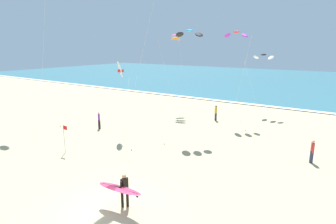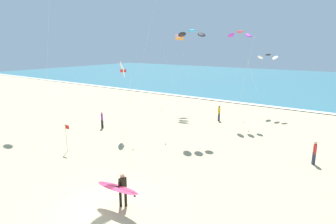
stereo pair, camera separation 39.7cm
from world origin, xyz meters
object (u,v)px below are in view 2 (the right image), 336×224
kite_arc_cobalt_near (192,33)px  kite_arc_charcoal_mid (268,57)px  kite_arc_scarlet_high (240,34)px  bystander_yellow_top (219,113)px  surfer_lead (120,188)px  kite_arc_rose_close (180,37)px  kite_delta_ivory_far (123,69)px  bystander_red_top (315,152)px  bystander_purple_top (102,120)px  lifeguard_flag (67,135)px

kite_arc_cobalt_near → kite_arc_charcoal_mid: kite_arc_cobalt_near is taller
kite_arc_scarlet_high → bystander_yellow_top: size_ratio=5.62×
surfer_lead → kite_arc_cobalt_near: (-3.30, 11.88, 7.45)m
surfer_lead → kite_arc_rose_close: 22.13m
bystander_yellow_top → kite_delta_ivory_far: bearing=-117.7°
kite_delta_ivory_far → kite_arc_scarlet_high: kite_arc_scarlet_high is taller
kite_delta_ivory_far → kite_arc_rose_close: size_ratio=0.72×
kite_arc_rose_close → bystander_red_top: kite_arc_rose_close is taller
surfer_lead → kite_arc_cobalt_near: kite_arc_cobalt_near is taller
bystander_yellow_top → bystander_purple_top: (-7.74, -8.78, 0.00)m
kite_arc_charcoal_mid → kite_arc_scarlet_high: bearing=-106.4°
bystander_purple_top → kite_arc_rose_close: bearing=79.5°
bystander_yellow_top → kite_arc_charcoal_mid: bearing=62.5°
kite_arc_charcoal_mid → bystander_purple_top: bearing=-126.6°
kite_delta_ivory_far → kite_arc_rose_close: 10.81m
kite_arc_rose_close → bystander_purple_top: 12.93m
bystander_red_top → bystander_yellow_top: same height
bystander_red_top → bystander_yellow_top: size_ratio=1.00×
kite_arc_scarlet_high → bystander_purple_top: (-9.21, -9.51, -7.78)m
surfer_lead → lifeguard_flag: size_ratio=1.17×
kite_arc_charcoal_mid → kite_arc_scarlet_high: (-1.41, -4.78, 2.21)m
surfer_lead → kite_arc_cobalt_near: size_ratio=0.28×
kite_arc_scarlet_high → kite_arc_rose_close: (-7.31, 0.75, -0.15)m
surfer_lead → bystander_yellow_top: 17.63m
surfer_lead → lifeguard_flag: bearing=160.1°
bystander_red_top → lifeguard_flag: (-14.96, -7.90, 0.45)m
surfer_lead → bystander_red_top: surfer_lead is taller
kite_arc_cobalt_near → bystander_red_top: (9.93, -0.97, -7.69)m
kite_arc_cobalt_near → bystander_yellow_top: size_ratio=5.55×
kite_delta_ivory_far → kite_arc_rose_close: (-1.18, 10.38, 2.81)m
kite_arc_charcoal_mid → bystander_purple_top: 18.65m
kite_arc_cobalt_near → bystander_purple_top: bearing=-156.4°
kite_arc_cobalt_near → kite_arc_charcoal_mid: size_ratio=1.32×
surfer_lead → bystander_purple_top: (-10.87, 8.57, -0.24)m
kite_delta_ivory_far → kite_arc_scarlet_high: 11.79m
kite_arc_charcoal_mid → kite_arc_rose_close: 9.82m
kite_arc_charcoal_mid → kite_delta_ivory_far: 16.27m
lifeguard_flag → bystander_purple_top: bearing=114.6°
kite_arc_rose_close → kite_arc_cobalt_near: bearing=-50.8°
bystander_purple_top → lifeguard_flag: size_ratio=0.76×
surfer_lead → kite_arc_cobalt_near: 14.40m
kite_arc_scarlet_high → bystander_yellow_top: (-1.46, -0.73, -7.78)m
bystander_purple_top → kite_delta_ivory_far: bearing=-2.2°
surfer_lead → kite_delta_ivory_far: 12.38m
kite_arc_scarlet_high → lifeguard_flag: 18.04m
kite_arc_rose_close → bystander_purple_top: kite_arc_rose_close is taller
kite_arc_charcoal_mid → lifeguard_flag: size_ratio=3.19×
kite_arc_cobalt_near → surfer_lead: bearing=-74.5°
kite_arc_cobalt_near → bystander_purple_top: (-7.57, -3.30, -7.69)m
kite_arc_charcoal_mid → lifeguard_flag: kite_arc_charcoal_mid is taller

